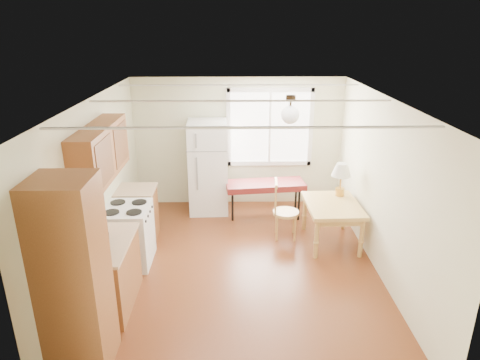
{
  "coord_description": "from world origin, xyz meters",
  "views": [
    {
      "loc": [
        -0.1,
        -5.53,
        3.43
      ],
      "look_at": [
        0.0,
        0.66,
        1.15
      ],
      "focal_mm": 32.0,
      "sensor_mm": 36.0,
      "label": 1
    }
  ],
  "objects_px": {
    "dining_table": "(332,209)",
    "bench": "(265,186)",
    "refrigerator": "(208,167)",
    "chair": "(281,206)"
  },
  "relations": [
    {
      "from": "dining_table",
      "to": "bench",
      "type": "bearing_deg",
      "value": 132.06
    },
    {
      "from": "refrigerator",
      "to": "bench",
      "type": "bearing_deg",
      "value": -17.17
    },
    {
      "from": "refrigerator",
      "to": "bench",
      "type": "distance_m",
      "value": 1.14
    },
    {
      "from": "chair",
      "to": "dining_table",
      "type": "bearing_deg",
      "value": -10.33
    },
    {
      "from": "refrigerator",
      "to": "chair",
      "type": "xyz_separation_m",
      "value": [
        1.26,
        -1.14,
        -0.3
      ]
    },
    {
      "from": "bench",
      "to": "chair",
      "type": "bearing_deg",
      "value": -83.67
    },
    {
      "from": "chair",
      "to": "refrigerator",
      "type": "bearing_deg",
      "value": 141.98
    },
    {
      "from": "dining_table",
      "to": "chair",
      "type": "height_order",
      "value": "chair"
    },
    {
      "from": "bench",
      "to": "dining_table",
      "type": "bearing_deg",
      "value": -52.92
    },
    {
      "from": "refrigerator",
      "to": "chair",
      "type": "distance_m",
      "value": 1.73
    }
  ]
}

